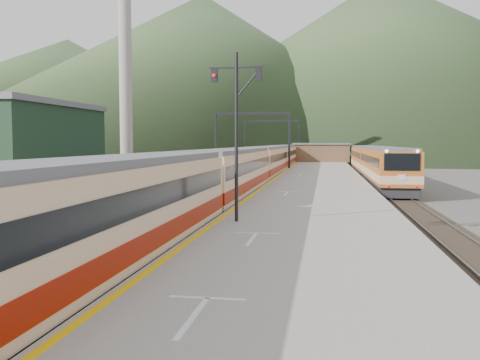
# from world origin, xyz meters

# --- Properties ---
(ground) EXTENTS (400.00, 400.00, 0.00)m
(ground) POSITION_xyz_m (0.00, 0.00, 0.00)
(ground) COLOR #47423D
(ground) RESTS_ON ground
(track_main) EXTENTS (2.60, 200.00, 0.23)m
(track_main) POSITION_xyz_m (0.00, 40.00, 0.07)
(track_main) COLOR black
(track_main) RESTS_ON ground
(track_far) EXTENTS (2.60, 200.00, 0.23)m
(track_far) POSITION_xyz_m (-5.00, 40.00, 0.07)
(track_far) COLOR black
(track_far) RESTS_ON ground
(track_second) EXTENTS (2.60, 200.00, 0.23)m
(track_second) POSITION_xyz_m (11.50, 40.00, 0.07)
(track_second) COLOR black
(track_second) RESTS_ON ground
(platform) EXTENTS (8.00, 100.00, 1.00)m
(platform) POSITION_xyz_m (5.60, 38.00, 0.50)
(platform) COLOR gray
(platform) RESTS_ON ground
(gantry_near) EXTENTS (9.55, 0.25, 8.00)m
(gantry_near) POSITION_xyz_m (-2.85, 55.00, 5.59)
(gantry_near) COLOR black
(gantry_near) RESTS_ON ground
(gantry_far) EXTENTS (9.55, 0.25, 8.00)m
(gantry_far) POSITION_xyz_m (-2.85, 80.00, 5.59)
(gantry_far) COLOR black
(gantry_far) RESTS_ON ground
(warehouse) EXTENTS (14.50, 20.50, 8.60)m
(warehouse) POSITION_xyz_m (-28.00, 42.00, 4.32)
(warehouse) COLOR black
(warehouse) RESTS_ON ground
(smokestack) EXTENTS (1.80, 1.80, 30.00)m
(smokestack) POSITION_xyz_m (-22.00, 62.00, 15.00)
(smokestack) COLOR #9E998E
(smokestack) RESTS_ON ground
(station_shed) EXTENTS (9.40, 4.40, 3.10)m
(station_shed) POSITION_xyz_m (5.60, 78.00, 2.57)
(station_shed) COLOR brown
(station_shed) RESTS_ON platform
(hill_a) EXTENTS (180.00, 180.00, 60.00)m
(hill_a) POSITION_xyz_m (-40.00, 190.00, 30.00)
(hill_a) COLOR #354C29
(hill_a) RESTS_ON ground
(hill_b) EXTENTS (220.00, 220.00, 75.00)m
(hill_b) POSITION_xyz_m (30.00, 230.00, 37.50)
(hill_b) COLOR #354C29
(hill_b) RESTS_ON ground
(hill_d) EXTENTS (200.00, 200.00, 55.00)m
(hill_d) POSITION_xyz_m (-120.00, 240.00, 27.50)
(hill_d) COLOR #354C29
(hill_d) RESTS_ON ground
(main_train) EXTENTS (3.06, 104.92, 3.74)m
(main_train) POSITION_xyz_m (0.00, 44.46, 2.10)
(main_train) COLOR #E5B486
(main_train) RESTS_ON track_main
(second_train) EXTENTS (2.99, 40.68, 3.65)m
(second_train) POSITION_xyz_m (11.50, 47.66, 2.05)
(second_train) COLOR #B35F22
(second_train) RESTS_ON track_second
(signal_mast) EXTENTS (2.20, 0.24, 6.77)m
(signal_mast) POSITION_xyz_m (2.64, 9.88, 5.14)
(signal_mast) COLOR black
(signal_mast) RESTS_ON platform
(short_signal_a) EXTENTS (0.25, 0.21, 2.27)m
(short_signal_a) POSITION_xyz_m (-2.16, 7.76, 1.46)
(short_signal_a) COLOR black
(short_signal_a) RESTS_ON ground
(short_signal_b) EXTENTS (0.26, 0.22, 2.27)m
(short_signal_b) POSITION_xyz_m (-2.03, 25.35, 1.46)
(short_signal_b) COLOR black
(short_signal_b) RESTS_ON ground
(short_signal_c) EXTENTS (0.23, 0.18, 2.27)m
(short_signal_c) POSITION_xyz_m (-7.56, 15.75, 1.46)
(short_signal_c) COLOR black
(short_signal_c) RESTS_ON ground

